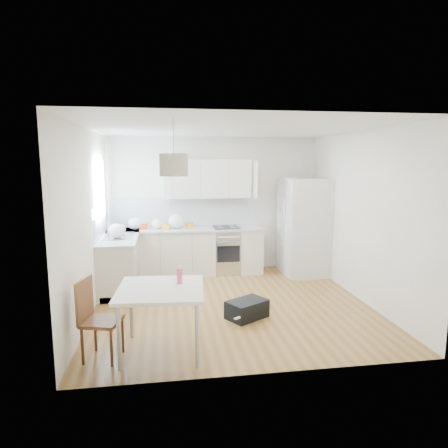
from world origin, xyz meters
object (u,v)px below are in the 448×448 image
refrigerator (304,227)px  dining_table (161,295)px  dining_chair (102,320)px  gym_bag (247,309)px

refrigerator → dining_table: (-2.79, -2.92, -0.26)m
dining_table → dining_chair: bearing=-168.6°
refrigerator → dining_table: refrigerator is taller
dining_chair → gym_bag: dining_chair is taller
dining_table → dining_chair: size_ratio=1.14×
dining_chair → gym_bag: bearing=41.5°
dining_chair → dining_table: bearing=22.2°
refrigerator → dining_chair: 4.59m
dining_table → refrigerator: bearing=50.6°
refrigerator → dining_chair: refrigerator is taller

